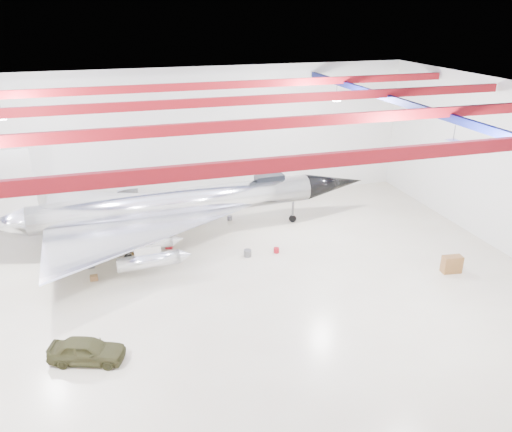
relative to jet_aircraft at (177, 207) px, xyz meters
name	(u,v)px	position (x,y,z in m)	size (l,w,h in m)	color
floor	(210,297)	(0.51, -8.20, -2.42)	(40.00, 40.00, 0.00)	#C2B49A
wall_back	(169,139)	(0.51, 6.80, 3.08)	(40.00, 40.00, 0.00)	silver
ceiling	(202,102)	(0.51, -8.20, 8.58)	(40.00, 40.00, 0.00)	#0A0F38
ceiling_structure	(202,116)	(0.51, -8.20, 7.90)	(39.50, 29.50, 1.08)	maroon
jet_aircraft	(177,207)	(0.00, 0.00, 0.00)	(27.12, 16.23, 7.39)	silver
jeep	(87,350)	(-6.07, -12.05, -1.83)	(1.41, 3.49, 1.19)	#34331A
desk	(452,264)	(15.43, -9.69, -1.88)	(1.19, 0.60, 1.09)	brown
crate_ply	(94,278)	(-5.82, -4.39, -2.27)	(0.45, 0.36, 0.31)	olive
toolbox_red	(169,246)	(-0.90, -1.36, -2.26)	(0.47, 0.38, 0.33)	maroon
engine_drum	(248,253)	(3.91, -4.03, -2.20)	(0.50, 0.50, 0.45)	#59595B
crate_small	(91,266)	(-5.99, -2.73, -2.29)	(0.39, 0.31, 0.27)	#59595B
tool_chest	(276,250)	(5.90, -4.08, -2.25)	(0.38, 0.38, 0.34)	maroon
oil_barrel	(136,251)	(-3.10, -1.59, -2.22)	(0.59, 0.47, 0.41)	olive
spares_box	(230,218)	(4.21, 2.18, -2.26)	(0.37, 0.37, 0.34)	#59595B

